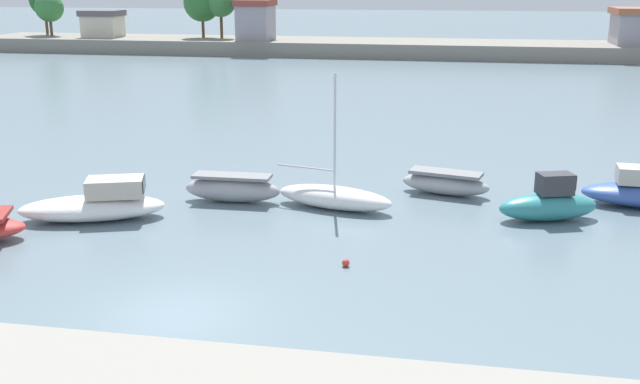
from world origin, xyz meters
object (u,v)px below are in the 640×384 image
object	(u,v)px
moored_boat_1	(96,205)
moored_boat_5	(549,204)
moored_boat_2	(232,189)
moored_boat_3	(334,197)
moored_boat_4	(445,183)
mooring_buoy_1	(346,263)

from	to	relation	value
moored_boat_1	moored_boat_5	size ratio (longest dim) A/B	1.42
moored_boat_2	moored_boat_5	size ratio (longest dim) A/B	0.98
moored_boat_1	moored_boat_3	distance (m)	9.15
moored_boat_5	moored_boat_2	bearing A→B (deg)	160.90
moored_boat_1	moored_boat_4	world-z (taller)	moored_boat_1
moored_boat_1	moored_boat_4	distance (m)	14.17
moored_boat_1	moored_boat_5	world-z (taller)	moored_boat_5
moored_boat_1	mooring_buoy_1	bearing A→B (deg)	-35.86
moored_boat_1	moored_boat_3	size ratio (longest dim) A/B	1.08
moored_boat_4	moored_boat_3	bearing A→B (deg)	-133.07
moored_boat_3	moored_boat_1	bearing A→B (deg)	-146.80
moored_boat_1	moored_boat_2	distance (m)	5.41
moored_boat_3	moored_boat_5	world-z (taller)	moored_boat_3
mooring_buoy_1	moored_boat_3	bearing A→B (deg)	102.75
moored_boat_3	moored_boat_4	size ratio (longest dim) A/B	1.37
moored_boat_3	moored_boat_4	distance (m)	5.13
moored_boat_1	moored_boat_5	xyz separation A→B (m)	(16.83, 3.01, 0.05)
moored_boat_2	moored_boat_4	bearing A→B (deg)	16.45
moored_boat_5	mooring_buoy_1	size ratio (longest dim) A/B	16.65
moored_boat_2	moored_boat_1	bearing A→B (deg)	-145.31
moored_boat_3	moored_boat_5	size ratio (longest dim) A/B	1.31
moored_boat_2	moored_boat_3	distance (m)	4.25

